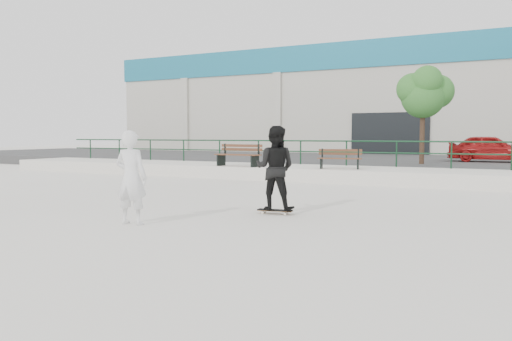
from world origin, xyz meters
The scene contains 12 objects.
ground centered at (0.00, 0.00, 0.00)m, with size 120.00×120.00×0.00m, color beige.
ledge centered at (0.00, 9.50, 0.25)m, with size 30.00×3.00×0.50m, color silver.
parking_strip centered at (0.00, 18.00, 0.25)m, with size 60.00×14.00×0.50m, color #343434.
railing centered at (0.00, 10.80, 1.24)m, with size 28.00×0.06×1.03m.
commercial_building centered at (0.00, 31.99, 4.58)m, with size 44.20×16.33×8.00m.
bench_left centered at (-2.73, 8.47, 0.94)m, with size 1.98×0.73×0.89m.
bench_right centered at (1.31, 8.87, 0.87)m, with size 1.66×0.79×0.74m.
tree centered at (3.60, 13.39, 3.60)m, with size 2.32×2.07×4.13m.
red_car centered at (6.17, 16.53, 1.13)m, with size 1.49×3.69×1.26m, color #A91414.
skateboard centered at (2.25, 1.03, 0.07)m, with size 0.80×0.30×0.09m.
standing_skater centered at (2.25, 1.03, 1.02)m, with size 0.90×0.70×1.86m, color black.
seated_skater centered at (0.27, -1.41, 0.92)m, with size 0.67×0.44×1.84m, color white.
Camera 1 is at (6.80, -8.98, 1.76)m, focal length 35.00 mm.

